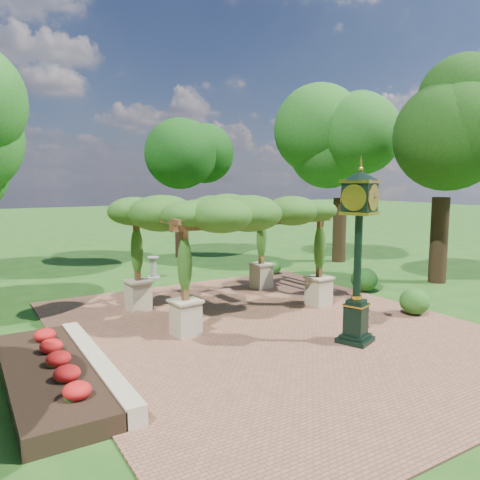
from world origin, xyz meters
TOP-DOWN VIEW (x-y plane):
  - ground at (0.00, 0.00)m, footprint 120.00×120.00m
  - brick_plaza at (0.00, 1.00)m, footprint 10.00×12.00m
  - border_wall at (-4.60, 0.50)m, footprint 0.35×5.00m
  - flower_bed at (-5.50, 0.50)m, footprint 1.50×5.00m
  - pedestal_clock at (1.17, -0.89)m, footprint 1.06×1.06m
  - pergola at (0.13, 3.30)m, footprint 5.73×3.89m
  - sundial at (-0.32, 8.57)m, footprint 0.59×0.59m
  - shrub_front at (4.30, -0.09)m, footprint 1.04×1.04m
  - shrub_mid at (5.15, 2.67)m, footprint 0.94×0.94m
  - shrub_back at (4.18, 6.72)m, footprint 0.76×0.76m
  - tree_north at (2.77, 12.79)m, footprint 3.32×3.32m
  - tree_east_far at (8.67, 7.70)m, footprint 3.86×3.86m
  - tree_east_near at (8.72, 2.38)m, footprint 3.69×3.69m

SIDE VIEW (x-z plane):
  - ground at x=0.00m, z-range 0.00..0.00m
  - brick_plaza at x=0.00m, z-range 0.00..0.04m
  - flower_bed at x=-5.50m, z-range 0.00..0.36m
  - border_wall at x=-4.60m, z-range 0.00..0.40m
  - shrub_back at x=4.18m, z-range 0.04..0.58m
  - sundial at x=-0.32m, z-range -0.05..0.83m
  - shrub_front at x=4.30m, z-range 0.04..0.79m
  - shrub_mid at x=5.15m, z-range 0.04..0.86m
  - pedestal_clock at x=1.17m, z-range 0.41..4.57m
  - pergola at x=0.13m, z-range 1.10..4.54m
  - tree_north at x=2.77m, z-range 1.24..7.95m
  - tree_east_far at x=8.67m, z-range 1.44..9.23m
  - tree_east_near at x=8.72m, z-range 1.54..9.87m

